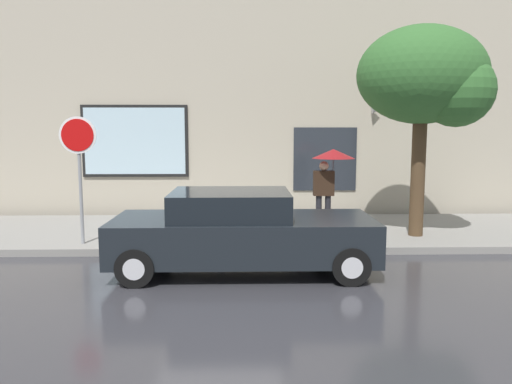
{
  "coord_description": "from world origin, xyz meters",
  "views": [
    {
      "loc": [
        0.52,
        -8.74,
        2.54
      ],
      "look_at": [
        0.77,
        1.8,
        1.2
      ],
      "focal_mm": 34.58,
      "sensor_mm": 36.0,
      "label": 1
    }
  ],
  "objects_px": {
    "stop_sign": "(79,155)",
    "pedestrian_with_umbrella": "(330,166)",
    "parked_car": "(241,232)",
    "street_tree": "(429,79)",
    "fire_hydrant": "(220,223)"
  },
  "relations": [
    {
      "from": "stop_sign",
      "to": "pedestrian_with_umbrella",
      "type": "bearing_deg",
      "value": 13.9
    },
    {
      "from": "parked_car",
      "to": "street_tree",
      "type": "bearing_deg",
      "value": 28.25
    },
    {
      "from": "street_tree",
      "to": "parked_car",
      "type": "bearing_deg",
      "value": -151.75
    },
    {
      "from": "street_tree",
      "to": "pedestrian_with_umbrella",
      "type": "bearing_deg",
      "value": 159.61
    },
    {
      "from": "street_tree",
      "to": "fire_hydrant",
      "type": "bearing_deg",
      "value": -176.36
    },
    {
      "from": "stop_sign",
      "to": "street_tree",
      "type": "bearing_deg",
      "value": 4.66
    },
    {
      "from": "fire_hydrant",
      "to": "pedestrian_with_umbrella",
      "type": "relative_size",
      "value": 0.4
    },
    {
      "from": "fire_hydrant",
      "to": "pedestrian_with_umbrella",
      "type": "distance_m",
      "value": 3.01
    },
    {
      "from": "parked_car",
      "to": "street_tree",
      "type": "distance_m",
      "value": 5.47
    },
    {
      "from": "parked_car",
      "to": "fire_hydrant",
      "type": "xyz_separation_m",
      "value": [
        -0.48,
        1.91,
        -0.2
      ]
    },
    {
      "from": "parked_car",
      "to": "stop_sign",
      "type": "bearing_deg",
      "value": 154.59
    },
    {
      "from": "parked_car",
      "to": "stop_sign",
      "type": "distance_m",
      "value": 3.93
    },
    {
      "from": "fire_hydrant",
      "to": "stop_sign",
      "type": "bearing_deg",
      "value": -173.73
    },
    {
      "from": "parked_car",
      "to": "fire_hydrant",
      "type": "relative_size",
      "value": 6.03
    },
    {
      "from": "parked_car",
      "to": "pedestrian_with_umbrella",
      "type": "distance_m",
      "value": 3.73
    }
  ]
}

